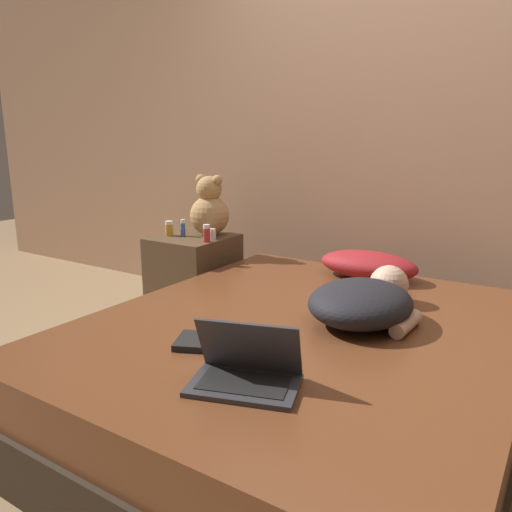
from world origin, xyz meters
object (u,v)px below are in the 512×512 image
Objects in this scene: bottle_red at (207,233)px; book at (208,342)px; bottle_blue at (183,228)px; person_lying at (365,300)px; teddy_bear at (209,209)px; bottle_amber at (169,229)px; pillow at (368,265)px; laptop at (246,370)px; bottle_white at (213,234)px.

book is at bearing -51.63° from bottle_red.
bottle_red is at bearing -14.31° from bottle_blue.
bottle_red reaches higher than person_lying.
teddy_bear reaches higher than bottle_red.
bottle_amber is 0.90× the size of bottle_red.
book is at bearing -98.14° from pillow.
laptop is 0.33m from book.
bottle_white is 0.31m from bottle_amber.
teddy_bear is 0.25m from bottle_red.
bottle_white is at bearing -170.52° from pillow.
teddy_bear is 3.65× the size of bottle_red.
bottle_amber is at bearing -155.49° from bottle_blue.
person_lying is 6.16× the size of bottle_blue.
bottle_blue is at bearing -133.27° from teddy_bear.
pillow is at bearing 2.23° from teddy_bear.
bottle_amber reaches higher than bottle_white.
pillow is at bearing 81.86° from book.
teddy_bear is at bearing 133.77° from bottle_white.
bottle_blue and bottle_red have the same top height.
teddy_bear is 1.39× the size of book.
teddy_bear is at bearing 113.41° from laptop.
person_lying is 1.44m from bottle_blue.
book is (1.06, -0.97, -0.17)m from bottle_amber.
pillow is 1.95× the size of book.
bottle_red is (0.24, -0.06, -0.00)m from bottle_blue.
bottle_blue reaches higher than book.
bottle_red is at bearing -57.04° from teddy_bear.
book is at bearing -45.61° from bottle_blue.
bottle_red is at bearing -82.02° from bottle_white.
book is at bearing -42.25° from bottle_amber.
laptop is at bearing -95.55° from person_lying.
person_lying is 1.51m from bottle_amber.
pillow is 0.94m from bottle_white.
pillow is at bearing 9.48° from bottle_white.
teddy_bear is 0.28m from bottle_amber.
bottle_amber is at bearing -140.91° from teddy_bear.
teddy_bear is (-1.15, 1.30, 0.25)m from laptop.
laptop is 1.75m from teddy_bear.
teddy_bear is at bearing 39.09° from bottle_amber.
laptop is 1.38× the size of book.
person_lying is 1.70× the size of teddy_bear.
bottle_amber reaches higher than pillow.
laptop reaches higher than bottle_white.
laptop is 3.63× the size of bottle_red.
laptop is at bearing -31.35° from book.
bottle_amber is (-1.45, 0.41, 0.09)m from person_lying.
pillow is 5.12× the size of bottle_red.
book is (-0.17, -1.17, -0.06)m from pillow.
bottle_white is at bearing 97.98° from bottle_red.
laptop is (0.11, -1.34, -0.03)m from pillow.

